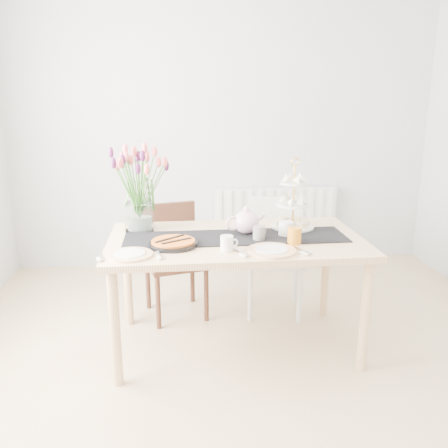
{
  "coord_description": "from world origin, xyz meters",
  "views": [
    {
      "loc": [
        -0.47,
        -2.26,
        1.62
      ],
      "look_at": [
        -0.18,
        0.54,
        0.86
      ],
      "focal_mm": 38.0,
      "sensor_mm": 36.0,
      "label": 1
    }
  ],
  "objects": [
    {
      "name": "room_shell",
      "position": [
        0.0,
        0.0,
        1.3
      ],
      "size": [
        4.5,
        4.5,
        4.5
      ],
      "color": "tan",
      "rests_on": "ground"
    },
    {
      "name": "radiator",
      "position": [
        0.5,
        2.19,
        0.45
      ],
      "size": [
        1.2,
        0.08,
        0.6
      ],
      "primitive_type": "cube",
      "color": "white",
      "rests_on": "room_shell"
    },
    {
      "name": "dining_table",
      "position": [
        -0.1,
        0.59,
        0.67
      ],
      "size": [
        1.6,
        0.9,
        0.75
      ],
      "color": "tan",
      "rests_on": "ground"
    },
    {
      "name": "chair_brown",
      "position": [
        -0.51,
        1.17,
        0.48
      ],
      "size": [
        0.5,
        0.5,
        0.83
      ],
      "rotation": [
        0.0,
        0.0,
        0.25
      ],
      "color": "#3D2016",
      "rests_on": "ground"
    },
    {
      "name": "chair_white",
      "position": [
        0.27,
        1.15,
        0.5
      ],
      "size": [
        0.49,
        0.49,
        0.86
      ],
      "rotation": [
        0.0,
        0.0,
        -0.16
      ],
      "color": "silver",
      "rests_on": "ground"
    },
    {
      "name": "table_runner",
      "position": [
        -0.1,
        0.59,
        0.75
      ],
      "size": [
        1.4,
        0.35,
        0.01
      ],
      "primitive_type": "cube",
      "color": "black",
      "rests_on": "dining_table"
    },
    {
      "name": "tulip_vase",
      "position": [
        -0.71,
        0.85,
        1.12
      ],
      "size": [
        0.67,
        0.67,
        0.57
      ],
      "rotation": [
        0.0,
        0.0,
        -0.22
      ],
      "color": "silver",
      "rests_on": "dining_table"
    },
    {
      "name": "cake_stand",
      "position": [
        0.31,
        0.77,
        0.87
      ],
      "size": [
        0.29,
        0.29,
        0.43
      ],
      "rotation": [
        0.0,
        0.0,
        -0.08
      ],
      "color": "gold",
      "rests_on": "dining_table"
    },
    {
      "name": "teapot",
      "position": [
        -0.02,
        0.66,
        0.83
      ],
      "size": [
        0.32,
        0.29,
        0.17
      ],
      "primitive_type": null,
      "rotation": [
        0.0,
        0.0,
        0.3
      ],
      "color": "white",
      "rests_on": "dining_table"
    },
    {
      "name": "cream_jug",
      "position": [
        0.22,
        0.6,
        0.8
      ],
      "size": [
        0.11,
        0.11,
        0.09
      ],
      "primitive_type": "cylinder",
      "rotation": [
        0.0,
        0.0,
        0.18
      ],
      "color": "white",
      "rests_on": "dining_table"
    },
    {
      "name": "tart_tin",
      "position": [
        -0.49,
        0.46,
        0.77
      ],
      "size": [
        0.29,
        0.29,
        0.04
      ],
      "rotation": [
        0.0,
        0.0,
        0.26
      ],
      "color": "black",
      "rests_on": "dining_table"
    },
    {
      "name": "mug_grey",
      "position": [
        0.04,
        0.52,
        0.8
      ],
      "size": [
        0.11,
        0.11,
        0.09
      ],
      "primitive_type": "cylinder",
      "rotation": [
        0.0,
        0.0,
        0.77
      ],
      "color": "slate",
      "rests_on": "dining_table"
    },
    {
      "name": "mug_white",
      "position": [
        -0.18,
        0.34,
        0.8
      ],
      "size": [
        0.09,
        0.09,
        0.09
      ],
      "primitive_type": "cylinder",
      "rotation": [
        0.0,
        0.0,
        0.19
      ],
      "color": "silver",
      "rests_on": "dining_table"
    },
    {
      "name": "mug_orange",
      "position": [
        0.24,
        0.43,
        0.8
      ],
      "size": [
        0.12,
        0.12,
        0.1
      ],
      "primitive_type": "cylinder",
      "rotation": [
        0.0,
        0.0,
        0.91
      ],
      "color": "orange",
      "rests_on": "dining_table"
    },
    {
      "name": "plate_left",
      "position": [
        -0.74,
        0.31,
        0.76
      ],
      "size": [
        0.32,
        0.32,
        0.01
      ],
      "primitive_type": "cylinder",
      "rotation": [
        0.0,
        0.0,
        0.29
      ],
      "color": "silver",
      "rests_on": "dining_table"
    },
    {
      "name": "plate_right",
      "position": [
        0.07,
        0.29,
        0.76
      ],
      "size": [
        0.37,
        0.37,
        0.01
      ],
      "primitive_type": "cylinder",
      "rotation": [
        0.0,
        0.0,
        0.43
      ],
      "color": "silver",
      "rests_on": "dining_table"
    }
  ]
}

